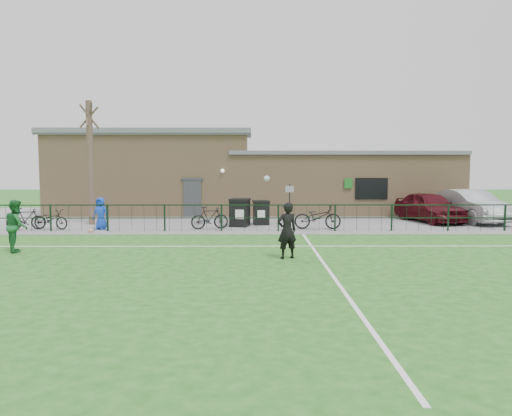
{
  "coord_description": "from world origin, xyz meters",
  "views": [
    {
      "loc": [
        -0.11,
        -13.79,
        2.94
      ],
      "look_at": [
        0.0,
        5.0,
        1.3
      ],
      "focal_mm": 35.0,
      "sensor_mm": 36.0,
      "label": 1
    }
  ],
  "objects_px": {
    "sign_post": "(289,205)",
    "bicycle_c": "(51,219)",
    "wheelie_bin_right": "(261,213)",
    "outfield_player": "(17,226)",
    "bicycle_d": "(210,218)",
    "car_silver": "(470,206)",
    "bare_tree": "(90,163)",
    "bicycle_b": "(26,219)",
    "wheelie_bin_left": "(240,213)",
    "car_maroon": "(429,207)",
    "bicycle_e": "(318,217)",
    "ball_ground": "(90,231)",
    "spectator_child": "(101,213)"
  },
  "relations": [
    {
      "from": "sign_post",
      "to": "wheelie_bin_right",
      "type": "bearing_deg",
      "value": 159.72
    },
    {
      "from": "bare_tree",
      "to": "spectator_child",
      "type": "relative_size",
      "value": 4.15
    },
    {
      "from": "ball_ground",
      "to": "bare_tree",
      "type": "bearing_deg",
      "value": 106.57
    },
    {
      "from": "wheelie_bin_right",
      "to": "spectator_child",
      "type": "relative_size",
      "value": 0.75
    },
    {
      "from": "sign_post",
      "to": "bicycle_c",
      "type": "distance_m",
      "value": 10.97
    },
    {
      "from": "bicycle_b",
      "to": "bare_tree",
      "type": "bearing_deg",
      "value": -63.72
    },
    {
      "from": "bicycle_b",
      "to": "bicycle_d",
      "type": "bearing_deg",
      "value": -104.21
    },
    {
      "from": "bicycle_c",
      "to": "bicycle_e",
      "type": "height_order",
      "value": "bicycle_e"
    },
    {
      "from": "car_silver",
      "to": "sign_post",
      "type": "bearing_deg",
      "value": 179.27
    },
    {
      "from": "bicycle_b",
      "to": "spectator_child",
      "type": "distance_m",
      "value": 3.3
    },
    {
      "from": "car_silver",
      "to": "spectator_child",
      "type": "distance_m",
      "value": 18.18
    },
    {
      "from": "spectator_child",
      "to": "bicycle_b",
      "type": "bearing_deg",
      "value": -163.53
    },
    {
      "from": "outfield_player",
      "to": "ball_ground",
      "type": "distance_m",
      "value": 4.76
    },
    {
      "from": "sign_post",
      "to": "car_maroon",
      "type": "xyz_separation_m",
      "value": [
        7.27,
        1.59,
        -0.23
      ]
    },
    {
      "from": "bicycle_d",
      "to": "car_silver",
      "type": "bearing_deg",
      "value": -92.01
    },
    {
      "from": "bare_tree",
      "to": "spectator_child",
      "type": "xyz_separation_m",
      "value": [
        1.01,
        -1.9,
        -2.26
      ]
    },
    {
      "from": "car_maroon",
      "to": "bicycle_b",
      "type": "bearing_deg",
      "value": 174.93
    },
    {
      "from": "bare_tree",
      "to": "bicycle_b",
      "type": "bearing_deg",
      "value": -137.94
    },
    {
      "from": "wheelie_bin_right",
      "to": "bicycle_d",
      "type": "xyz_separation_m",
      "value": [
        -2.36,
        -1.73,
        -0.03
      ]
    },
    {
      "from": "bare_tree",
      "to": "car_silver",
      "type": "distance_m",
      "value": 19.11
    },
    {
      "from": "wheelie_bin_left",
      "to": "bicycle_b",
      "type": "distance_m",
      "value": 9.62
    },
    {
      "from": "bicycle_b",
      "to": "bicycle_e",
      "type": "xyz_separation_m",
      "value": [
        13.09,
        0.19,
        0.05
      ]
    },
    {
      "from": "car_maroon",
      "to": "bicycle_c",
      "type": "bearing_deg",
      "value": 174.8
    },
    {
      "from": "outfield_player",
      "to": "sign_post",
      "type": "bearing_deg",
      "value": -81.34
    },
    {
      "from": "wheelie_bin_left",
      "to": "sign_post",
      "type": "height_order",
      "value": "sign_post"
    },
    {
      "from": "car_silver",
      "to": "bicycle_e",
      "type": "height_order",
      "value": "car_silver"
    },
    {
      "from": "bicycle_b",
      "to": "outfield_player",
      "type": "xyz_separation_m",
      "value": [
        2.18,
        -5.49,
        0.36
      ]
    },
    {
      "from": "car_maroon",
      "to": "bicycle_b",
      "type": "distance_m",
      "value": 19.42
    },
    {
      "from": "bare_tree",
      "to": "bicycle_e",
      "type": "bearing_deg",
      "value": -9.76
    },
    {
      "from": "bare_tree",
      "to": "ball_ground",
      "type": "relative_size",
      "value": 30.75
    },
    {
      "from": "wheelie_bin_right",
      "to": "outfield_player",
      "type": "bearing_deg",
      "value": -145.1
    },
    {
      "from": "outfield_player",
      "to": "bicycle_c",
      "type": "bearing_deg",
      "value": -15.37
    },
    {
      "from": "bicycle_d",
      "to": "spectator_child",
      "type": "xyz_separation_m",
      "value": [
        -4.91,
        -0.07,
        0.21
      ]
    },
    {
      "from": "car_maroon",
      "to": "car_silver",
      "type": "height_order",
      "value": "car_silver"
    },
    {
      "from": "wheelie_bin_left",
      "to": "bicycle_c",
      "type": "xyz_separation_m",
      "value": [
        -8.52,
        -1.04,
        -0.17
      ]
    },
    {
      "from": "sign_post",
      "to": "spectator_child",
      "type": "xyz_separation_m",
      "value": [
        -8.61,
        -1.3,
        -0.28
      ]
    },
    {
      "from": "bicycle_b",
      "to": "ball_ground",
      "type": "bearing_deg",
      "value": -121.71
    },
    {
      "from": "wheelie_bin_left",
      "to": "bicycle_d",
      "type": "bearing_deg",
      "value": -130.82
    },
    {
      "from": "bare_tree",
      "to": "car_maroon",
      "type": "relative_size",
      "value": 1.33
    },
    {
      "from": "bicycle_d",
      "to": "bicycle_b",
      "type": "bearing_deg",
      "value": 77.44
    },
    {
      "from": "car_silver",
      "to": "outfield_player",
      "type": "relative_size",
      "value": 2.84
    },
    {
      "from": "wheelie_bin_right",
      "to": "bare_tree",
      "type": "bearing_deg",
      "value": 172.59
    },
    {
      "from": "bicycle_d",
      "to": "ball_ground",
      "type": "relative_size",
      "value": 8.75
    },
    {
      "from": "car_maroon",
      "to": "bicycle_d",
      "type": "bearing_deg",
      "value": -179.67
    },
    {
      "from": "bare_tree",
      "to": "bicycle_e",
      "type": "height_order",
      "value": "bare_tree"
    },
    {
      "from": "wheelie_bin_left",
      "to": "bicycle_d",
      "type": "xyz_separation_m",
      "value": [
        -1.34,
        -1.02,
        -0.1
      ]
    },
    {
      "from": "bicycle_c",
      "to": "bicycle_e",
      "type": "xyz_separation_m",
      "value": [
        12.07,
        -0.01,
        0.1
      ]
    },
    {
      "from": "outfield_player",
      "to": "wheelie_bin_left",
      "type": "bearing_deg",
      "value": -74.44
    },
    {
      "from": "bicycle_e",
      "to": "spectator_child",
      "type": "xyz_separation_m",
      "value": [
        -9.8,
        -0.04,
        0.17
      ]
    },
    {
      "from": "bicycle_c",
      "to": "sign_post",
      "type": "bearing_deg",
      "value": -68.74
    }
  ]
}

